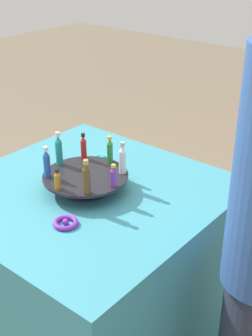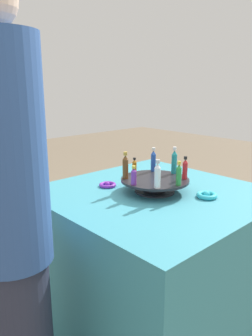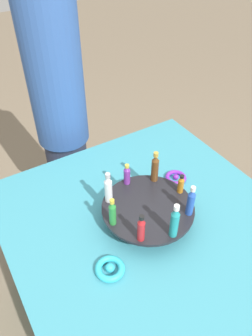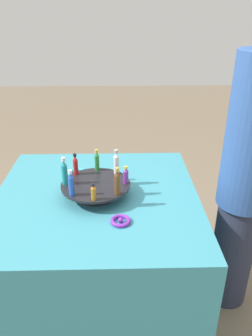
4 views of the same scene
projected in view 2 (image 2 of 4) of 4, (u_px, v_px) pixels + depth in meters
name	position (u px, v px, depth m)	size (l,w,h in m)	color
ground_plane	(152.00, 316.00, 1.94)	(12.00, 12.00, 0.00)	#756651
party_table	(153.00, 257.00, 1.84)	(1.07, 1.07, 0.78)	teal
display_stand	(155.00, 183.00, 1.73)	(0.36, 0.36, 0.07)	black
bottle_brown	(125.00, 166.00, 1.71)	(0.03, 0.03, 0.14)	brown
bottle_purple	(134.00, 176.00, 1.61)	(0.03, 0.03, 0.10)	#702D93
bottle_clear	(157.00, 175.00, 1.56)	(0.03, 0.03, 0.14)	silver
bottle_green	(179.00, 174.00, 1.60)	(0.03, 0.03, 0.12)	#288438
bottle_red	(185.00, 169.00, 1.71)	(0.03, 0.03, 0.12)	#B21E23
bottle_teal	(174.00, 161.00, 1.81)	(0.03, 0.03, 0.15)	teal
bottle_blue	(153.00, 160.00, 1.86)	(0.03, 0.03, 0.14)	#234CAD
bottle_amber	(134.00, 166.00, 1.82)	(0.02, 0.02, 0.09)	#AD6B19
ribbon_bow_teal	(207.00, 195.00, 1.65)	(0.10, 0.10, 0.03)	#2DB7CC
ribbon_bow_purple	(108.00, 185.00, 1.83)	(0.10, 0.10, 0.03)	purple
person_figure	(12.00, 224.00, 1.18)	(0.28, 0.28, 1.67)	#282D42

